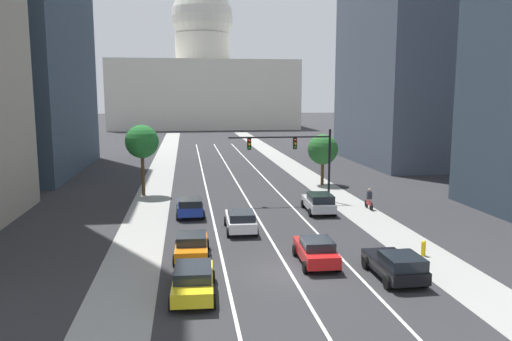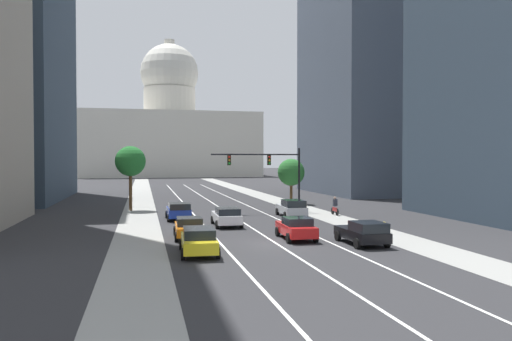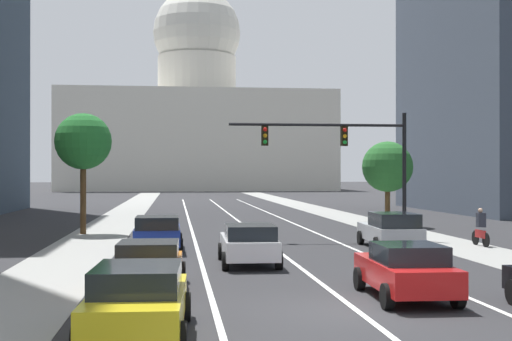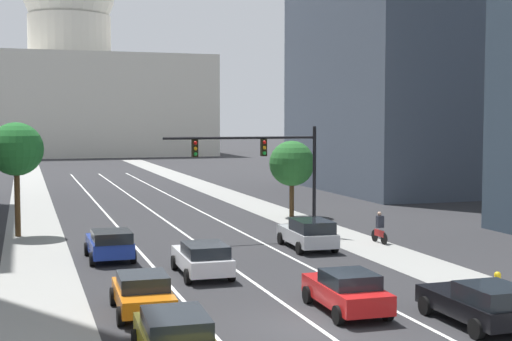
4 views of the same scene
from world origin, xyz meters
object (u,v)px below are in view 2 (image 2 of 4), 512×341
object	(u,v)px
car_orange	(189,227)
car_blue	(179,211)
capitol_building	(170,132)
cyclist	(335,206)
street_tree_mid_left	(130,162)
car_yellow	(199,240)
traffic_signal_mast	(271,167)
car_white	(227,216)
car_red	(296,228)
car_silver	(292,208)
street_tree_mid_right	(291,172)
fire_hydrant	(384,228)
car_black	(363,232)

from	to	relation	value
car_orange	car_blue	size ratio (longest dim) A/B	1.01
capitol_building	cyclist	size ratio (longest dim) A/B	29.80
car_blue	street_tree_mid_left	distance (m)	10.57
car_yellow	traffic_signal_mast	distance (m)	21.80
car_white	car_red	bearing A→B (deg)	-153.81
car_white	traffic_signal_mast	distance (m)	11.10
car_silver	car_orange	world-z (taller)	car_silver
car_yellow	cyclist	world-z (taller)	cyclist
traffic_signal_mast	street_tree_mid_right	size ratio (longest dim) A/B	1.69
car_yellow	traffic_signal_mast	bearing A→B (deg)	-22.73
car_red	street_tree_mid_left	world-z (taller)	street_tree_mid_left
car_white	car_orange	world-z (taller)	car_white
car_blue	car_white	bearing A→B (deg)	-144.97
capitol_building	street_tree_mid_right	bearing A→B (deg)	-84.91
car_silver	car_blue	world-z (taller)	car_silver
car_blue	car_red	world-z (taller)	car_blue
car_blue	fire_hydrant	bearing A→B (deg)	-131.21
car_yellow	capitol_building	bearing A→B (deg)	0.24
traffic_signal_mast	fire_hydrant	bearing A→B (deg)	-75.33
car_white	traffic_signal_mast	xyz separation A→B (m)	(5.82, 8.69, 3.71)
street_tree_mid_left	car_red	bearing A→B (deg)	-62.19
capitol_building	street_tree_mid_right	world-z (taller)	capitol_building
car_black	street_tree_mid_right	xyz separation A→B (m)	(3.59, 26.65, 2.90)
car_black	car_orange	bearing A→B (deg)	63.86
car_blue	street_tree_mid_right	bearing A→B (deg)	-49.32
car_red	street_tree_mid_left	distance (m)	23.76
car_yellow	cyclist	distance (m)	21.39
car_orange	car_yellow	world-z (taller)	car_yellow
car_silver	car_red	bearing A→B (deg)	166.73
car_orange	street_tree_mid_left	bearing A→B (deg)	14.61
fire_hydrant	cyclist	distance (m)	11.87
car_yellow	cyclist	bearing A→B (deg)	-39.73
capitol_building	car_red	bearing A→B (deg)	-89.20
car_blue	car_yellow	bearing A→B (deg)	179.71
car_blue	fire_hydrant	xyz separation A→B (m)	(13.21, -11.45, -0.33)
car_white	cyclist	world-z (taller)	cyclist
car_orange	car_blue	distance (m)	9.89
car_silver	car_yellow	xyz separation A→B (m)	(-10.08, -15.37, -0.05)
car_red	car_white	bearing A→B (deg)	26.72
car_orange	fire_hydrant	xyz separation A→B (m)	(13.21, -1.56, -0.26)
car_silver	car_blue	distance (m)	10.08
car_white	car_red	xyz separation A→B (m)	(3.36, -7.19, -0.02)
traffic_signal_mast	street_tree_mid_left	size ratio (longest dim) A/B	1.36
car_orange	street_tree_mid_left	xyz separation A→B (m)	(-4.19, 18.65, 4.23)
car_red	cyclist	size ratio (longest dim) A/B	2.46
car_white	fire_hydrant	xyz separation A→B (m)	(9.85, -6.71, -0.31)
traffic_signal_mast	fire_hydrant	size ratio (longest dim) A/B	9.73
car_yellow	traffic_signal_mast	xyz separation A→B (m)	(9.18, 19.42, 3.71)
fire_hydrant	car_red	bearing A→B (deg)	-175.80
car_yellow	fire_hydrant	xyz separation A→B (m)	(13.21, 4.02, -0.31)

